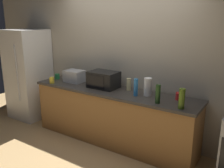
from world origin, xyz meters
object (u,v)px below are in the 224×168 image
Objects in this scene: microwave at (103,80)px; mug_green at (57,76)px; bottle_spray_cleaner at (136,87)px; toaster_oven at (74,76)px; bottle_hand_soap at (129,84)px; refrigerator at (29,74)px; paper_towel_roll at (148,87)px; bottle_wine at (158,94)px; mug_yellow at (52,80)px; bottle_olive_oil at (182,99)px; mug_red at (179,96)px.

microwave reaches higher than mug_green.
toaster_oven is at bearing 175.05° from bottle_spray_cleaner.
bottle_spray_cleaner is 0.29m from bottle_hand_soap.
refrigerator is 6.67× the size of paper_towel_roll.
bottle_wine reaches higher than bottle_spray_cleaner.
bottle_hand_soap is at bearing 11.17° from microwave.
toaster_oven is 0.40m from mug_yellow.
microwave is 0.80m from paper_towel_roll.
bottle_spray_cleaner is at bearing -144.65° from paper_towel_roll.
bottle_olive_oil is at bearing -10.26° from microwave.
mug_green is (-2.47, 0.25, -0.09)m from bottle_olive_oil.
mug_red is (0.45, 0.07, -0.08)m from paper_towel_roll.
microwave is at bearing -1.07° from toaster_oven.
bottle_hand_soap is 1.80× the size of mug_yellow.
bottle_spray_cleaner is at bearing 6.46° from mug_yellow.
paper_towel_roll is (1.45, -0.01, 0.03)m from toaster_oven.
refrigerator is at bearing -176.77° from mug_green.
paper_towel_roll is 2.51× the size of mug_yellow.
toaster_oven is 1.31m from bottle_spray_cleaner.
paper_towel_roll is 0.46m from mug_red.
microwave is 4.46× the size of mug_yellow.
microwave is 1.80× the size of bottle_olive_oil.
mug_green is (-1.07, -0.00, -0.09)m from microwave.
refrigerator is 3.11m from mug_red.
bottle_wine is at bearing -12.02° from microwave.
bottle_hand_soap is 1.02m from bottle_olive_oil.
toaster_oven is at bearing -176.14° from bottle_hand_soap.
microwave is 0.44m from bottle_hand_soap.
refrigerator reaches higher than toaster_oven.
mug_red is 1.09× the size of mug_green.
mug_green is at bearing -178.10° from mug_red.
bottle_olive_oil is 2.57× the size of mug_red.
bottle_spray_cleaner reaches higher than mug_green.
paper_towel_roll is 2.83× the size of mug_green.
bottle_hand_soap is 2.02× the size of mug_green.
bottle_wine is 0.97× the size of bottle_olive_oil.
mug_green is at bearing 118.23° from mug_yellow.
microwave reaches higher than bottle_olive_oil.
refrigerator is at bearing 165.93° from mug_yellow.
paper_towel_roll reaches higher than mug_red.
bottle_wine reaches higher than bottle_hand_soap.
paper_towel_roll is at bearing -0.39° from toaster_oven.
bottle_spray_cleaner reaches higher than mug_red.
toaster_oven reaches higher than mug_green.
toaster_oven is 1.45m from paper_towel_roll.
mug_red is at bearing 2.24° from refrigerator.
mug_yellow is (-0.27, -0.29, -0.05)m from toaster_oven.
mug_yellow is at bearing -164.92° from bottle_hand_soap.
mug_red is at bearing 1.90° from mug_green.
refrigerator is at bearing -177.12° from toaster_oven.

